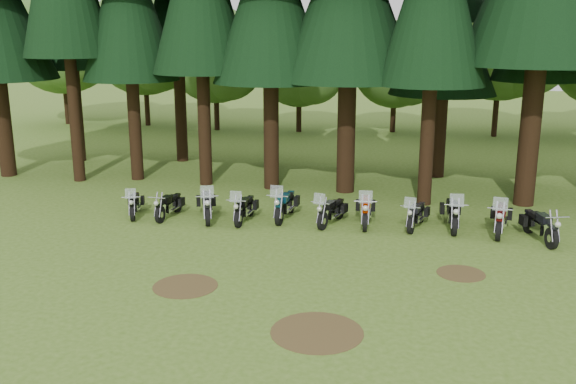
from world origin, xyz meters
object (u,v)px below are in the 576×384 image
motorcycle_0 (135,205)px  motorcycle_3 (244,209)px  motorcycle_10 (540,226)px  motorcycle_4 (285,205)px  motorcycle_7 (416,215)px  motorcycle_9 (500,219)px  motorcycle_2 (207,206)px  motorcycle_5 (331,212)px  motorcycle_6 (365,211)px  motorcycle_8 (452,214)px  motorcycle_1 (169,206)px

motorcycle_0 → motorcycle_3: 4.26m
motorcycle_0 → motorcycle_10: 14.50m
motorcycle_3 → motorcycle_10: size_ratio=0.97×
motorcycle_4 → motorcycle_7: (4.80, -0.15, -0.06)m
motorcycle_9 → motorcycle_2: bearing=-168.5°
motorcycle_5 → motorcycle_10: (7.07, -0.41, 0.02)m
motorcycle_6 → motorcycle_7: size_ratio=1.14×
motorcycle_0 → motorcycle_9: 13.30m
motorcycle_2 → motorcycle_9: (10.47, 0.43, 0.00)m
motorcycle_7 → motorcycle_9: size_ratio=0.86×
motorcycle_5 → motorcycle_8: bearing=21.1°
motorcycle_0 → motorcycle_10: motorcycle_0 is taller
motorcycle_2 → motorcycle_9: 10.48m
motorcycle_5 → motorcycle_3: bearing=-158.7°
motorcycle_7 → motorcycle_10: motorcycle_7 is taller
motorcycle_4 → motorcycle_10: motorcycle_4 is taller
motorcycle_5 → motorcycle_7: motorcycle_5 is taller
motorcycle_0 → motorcycle_2: (2.82, 0.12, 0.09)m
motorcycle_3 → motorcycle_6: bearing=7.8°
motorcycle_5 → motorcycle_9: bearing=17.2°
motorcycle_6 → motorcycle_0: bearing=180.0°
motorcycle_5 → motorcycle_6: motorcycle_6 is taller
motorcycle_4 → motorcycle_6: motorcycle_4 is taller
motorcycle_0 → motorcycle_3: (4.26, 0.13, 0.04)m
motorcycle_8 → motorcycle_7: bearing=-174.3°
motorcycle_10 → motorcycle_8: bearing=148.0°
motorcycle_9 → motorcycle_8: bearing=-179.9°
motorcycle_0 → motorcycle_6: (8.64, 0.66, 0.08)m
motorcycle_5 → motorcycle_7: (3.02, 0.19, -0.01)m
motorcycle_6 → motorcycle_3: bearing=-177.5°
motorcycle_3 → motorcycle_8: bearing=6.1°
motorcycle_6 → motorcycle_10: size_ratio=1.07×
motorcycle_7 → motorcycle_1: bearing=-163.7°
motorcycle_2 → motorcycle_8: bearing=-16.1°
motorcycle_10 → motorcycle_7: bearing=155.3°
motorcycle_2 → motorcycle_3: motorcycle_2 is taller
motorcycle_7 → motorcycle_5: bearing=-163.5°
motorcycle_0 → motorcycle_10: size_ratio=0.88×
motorcycle_5 → motorcycle_10: bearing=12.6°
motorcycle_5 → motorcycle_4: bearing=-174.8°
motorcycle_4 → motorcycle_7: 4.80m
motorcycle_0 → motorcycle_9: size_ratio=0.81×
motorcycle_3 → motorcycle_10: 10.24m
motorcycle_0 → motorcycle_4: size_ratio=0.83×
motorcycle_2 → motorcycle_8: 8.89m
motorcycle_9 → motorcycle_10: (1.21, -0.54, -0.04)m
motorcycle_10 → motorcycle_1: bearing=163.5°
motorcycle_6 → motorcycle_9: size_ratio=0.98×
motorcycle_6 → motorcycle_8: motorcycle_8 is taller
motorcycle_8 → motorcycle_1: bearing=-179.0°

